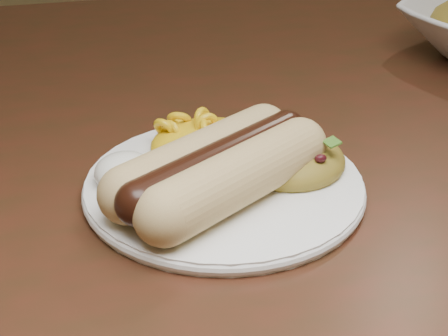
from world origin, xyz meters
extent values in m
cube|color=#401A10|center=(0.00, 0.00, 0.73)|extent=(1.60, 0.90, 0.04)
cylinder|color=white|center=(-0.03, -0.11, 0.76)|extent=(0.22, 0.22, 0.01)
cylinder|color=#D1C180|center=(-0.03, -0.14, 0.78)|extent=(0.14, 0.11, 0.04)
cylinder|color=#D1C180|center=(-0.03, -0.11, 0.78)|extent=(0.14, 0.11, 0.04)
cylinder|color=black|center=(-0.03, -0.13, 0.79)|extent=(0.14, 0.11, 0.03)
ellipsoid|color=yellow|center=(-0.02, -0.06, 0.78)|extent=(0.12, 0.11, 0.04)
ellipsoid|color=white|center=(-0.10, -0.10, 0.77)|extent=(0.05, 0.05, 0.03)
ellipsoid|color=#AC681B|center=(0.03, -0.10, 0.77)|extent=(0.09, 0.08, 0.03)
camera|label=1|loc=(-0.13, -0.54, 1.02)|focal=55.00mm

